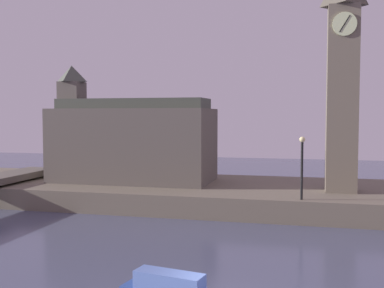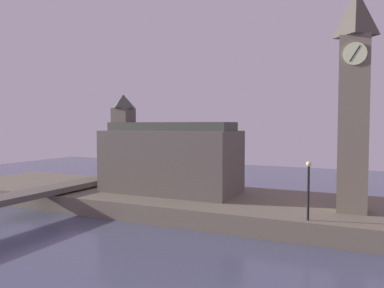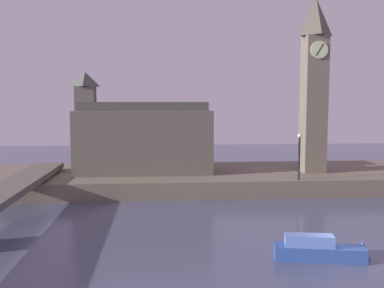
{
  "view_description": "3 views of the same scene",
  "coord_description": "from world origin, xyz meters",
  "views": [
    {
      "loc": [
        2.98,
        -15.37,
        6.77
      ],
      "look_at": [
        -4.54,
        14.84,
        4.9
      ],
      "focal_mm": 44.05,
      "sensor_mm": 36.0,
      "label": 1
    },
    {
      "loc": [
        6.03,
        -11.1,
        7.91
      ],
      "look_at": [
        -5.77,
        14.26,
        6.46
      ],
      "focal_mm": 35.19,
      "sensor_mm": 36.0,
      "label": 2
    },
    {
      "loc": [
        -9.4,
        -21.54,
        8.26
      ],
      "look_at": [
        -6.58,
        15.15,
        4.6
      ],
      "focal_mm": 40.97,
      "sensor_mm": 36.0,
      "label": 3
    }
  ],
  "objects": [
    {
      "name": "clock_tower",
      "position": [
        5.16,
        18.73,
        9.85
      ],
      "size": [
        2.27,
        2.32,
        16.14
      ],
      "color": "#6B6051",
      "rests_on": "far_embankment"
    },
    {
      "name": "streetlamp",
      "position": [
        2.58,
        14.73,
        3.97
      ],
      "size": [
        0.36,
        0.36,
        3.97
      ],
      "color": "black",
      "rests_on": "far_embankment"
    },
    {
      "name": "boat_tour_blue",
      "position": [
        -0.76,
        -0.02,
        0.5
      ],
      "size": [
        5.29,
        1.97,
        1.52
      ],
      "color": "#2D4C93",
      "rests_on": "ground"
    },
    {
      "name": "parliament_hall",
      "position": [
        -11.11,
        20.31,
        4.75
      ],
      "size": [
        12.73,
        6.13,
        9.42
      ],
      "color": "#5B544C",
      "rests_on": "far_embankment"
    },
    {
      "name": "far_embankment",
      "position": [
        0.0,
        20.0,
        0.75
      ],
      "size": [
        70.0,
        12.0,
        1.5
      ],
      "primitive_type": "cube",
      "color": "#6B6051",
      "rests_on": "ground"
    },
    {
      "name": "ground_plane",
      "position": [
        0.0,
        0.0,
        0.0
      ],
      "size": [
        120.0,
        120.0,
        0.0
      ],
      "primitive_type": "plane",
      "color": "#474C66"
    }
  ]
}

